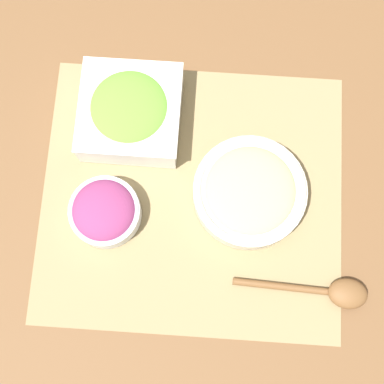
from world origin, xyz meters
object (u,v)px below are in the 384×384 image
object	(u,v)px
cucumber_bowl	(250,192)
lettuce_bowl	(130,112)
wooden_spoon	(334,292)
onion_bowl	(105,211)

from	to	relation	value
cucumber_bowl	lettuce_bowl	size ratio (longest dim) A/B	1.11
lettuce_bowl	wooden_spoon	xyz separation A→B (m)	(0.36, -0.29, -0.03)
onion_bowl	wooden_spoon	distance (m)	0.41
lettuce_bowl	wooden_spoon	size ratio (longest dim) A/B	0.77
wooden_spoon	cucumber_bowl	bearing A→B (deg)	133.27
lettuce_bowl	wooden_spoon	world-z (taller)	lettuce_bowl
wooden_spoon	onion_bowl	bearing A→B (deg)	164.63
lettuce_bowl	onion_bowl	bearing A→B (deg)	-99.18
onion_bowl	lettuce_bowl	distance (m)	0.18
cucumber_bowl	lettuce_bowl	xyz separation A→B (m)	(-0.22, 0.13, 0.01)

